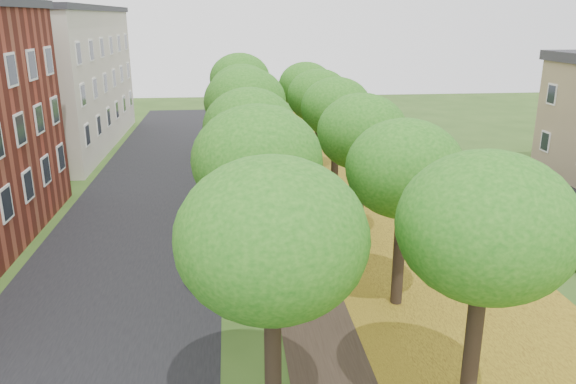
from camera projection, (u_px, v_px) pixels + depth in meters
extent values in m
cube|color=black|center=(141.00, 223.00, 27.28)|extent=(8.00, 70.00, 0.01)
cube|color=black|center=(294.00, 218.00, 28.03)|extent=(3.20, 70.00, 0.01)
cube|color=#AE9220|center=(391.00, 214.00, 28.52)|extent=(7.50, 70.00, 0.01)
cube|color=black|center=(539.00, 203.00, 30.32)|extent=(9.00, 16.00, 0.01)
cylinder|color=black|center=(273.00, 366.00, 13.02)|extent=(0.40, 0.40, 3.72)
ellipsoid|color=#1A6014|center=(272.00, 239.00, 12.07)|extent=(4.07, 4.07, 3.46)
cylinder|color=black|center=(259.00, 260.00, 18.71)|extent=(0.40, 0.40, 3.72)
ellipsoid|color=#1A6014|center=(257.00, 168.00, 17.76)|extent=(4.07, 4.07, 3.46)
cylinder|color=black|center=(251.00, 203.00, 24.41)|extent=(0.40, 0.40, 3.72)
ellipsoid|color=#1A6014|center=(250.00, 131.00, 23.46)|extent=(4.07, 4.07, 3.46)
cylinder|color=black|center=(247.00, 168.00, 30.10)|extent=(0.40, 0.40, 3.72)
ellipsoid|color=#1A6014|center=(245.00, 109.00, 29.15)|extent=(4.07, 4.07, 3.46)
cylinder|color=black|center=(243.00, 144.00, 35.80)|extent=(0.40, 0.40, 3.72)
ellipsoid|color=#1A6014|center=(242.00, 94.00, 34.85)|extent=(4.07, 4.07, 3.46)
cylinder|color=black|center=(241.00, 126.00, 41.49)|extent=(0.40, 0.40, 3.72)
ellipsoid|color=#1A6014|center=(240.00, 83.00, 40.54)|extent=(4.07, 4.07, 3.46)
cylinder|color=black|center=(472.00, 354.00, 13.49)|extent=(0.40, 0.40, 3.72)
ellipsoid|color=#1A6014|center=(486.00, 230.00, 12.54)|extent=(4.07, 4.07, 3.46)
cylinder|color=black|center=(399.00, 254.00, 19.19)|extent=(0.40, 0.40, 3.72)
ellipsoid|color=#1A6014|center=(405.00, 164.00, 18.24)|extent=(4.07, 4.07, 3.46)
cylinder|color=black|center=(359.00, 199.00, 24.88)|extent=(0.40, 0.40, 3.72)
ellipsoid|color=#1A6014|center=(362.00, 129.00, 23.93)|extent=(4.07, 4.07, 3.46)
cylinder|color=black|center=(335.00, 165.00, 30.58)|extent=(0.40, 0.40, 3.72)
ellipsoid|color=#1A6014|center=(336.00, 107.00, 29.63)|extent=(4.07, 4.07, 3.46)
cylinder|color=black|center=(318.00, 142.00, 36.27)|extent=(0.40, 0.40, 3.72)
ellipsoid|color=#1A6014|center=(319.00, 93.00, 35.32)|extent=(4.07, 4.07, 3.46)
cylinder|color=black|center=(305.00, 125.00, 41.97)|extent=(0.40, 0.40, 3.72)
ellipsoid|color=#1A6014|center=(306.00, 82.00, 41.02)|extent=(4.07, 4.07, 3.46)
cube|color=beige|center=(41.00, 81.00, 41.93)|extent=(10.00, 20.00, 10.00)
cube|color=#2D2D33|center=(31.00, 8.00, 40.37)|extent=(10.30, 20.30, 0.40)
imported|color=maroon|center=(511.00, 200.00, 28.37)|extent=(4.70, 3.09, 1.46)
imported|color=#303035|center=(529.00, 200.00, 28.31)|extent=(5.63, 3.53, 1.52)
imported|color=silver|center=(476.00, 177.00, 32.31)|extent=(6.01, 4.27, 1.52)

